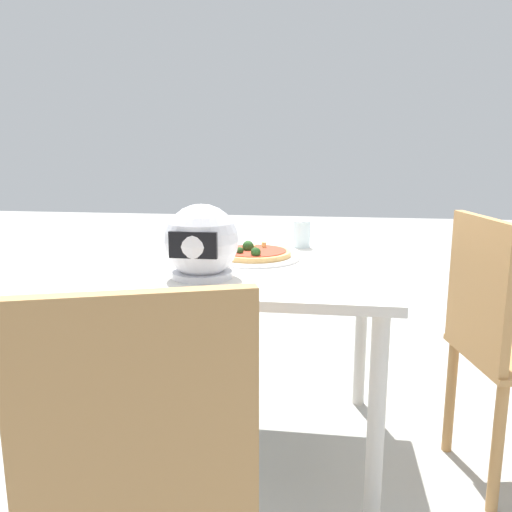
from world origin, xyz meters
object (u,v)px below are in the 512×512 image
dining_table (258,289)px  drinking_glass (302,234)px  chair_side (503,337)px  pizza (252,252)px  motorcycle_helmet (201,243)px  chair_far (142,491)px

dining_table → drinking_glass: (-0.13, -0.35, 0.15)m
drinking_glass → chair_side: (-0.68, 0.43, -0.25)m
dining_table → pizza: pizza is taller
pizza → motorcycle_helmet: motorcycle_helmet is taller
motorcycle_helmet → drinking_glass: motorcycle_helmet is taller
dining_table → chair_far: chair_far is taller
dining_table → motorcycle_helmet: 0.33m
motorcycle_helmet → chair_side: size_ratio=0.26×
pizza → motorcycle_helmet: size_ratio=1.18×
drinking_glass → chair_side: bearing=147.8°
chair_side → drinking_glass: bearing=-32.2°
drinking_glass → chair_far: 1.38m
chair_side → motorcycle_helmet: bearing=8.2°
dining_table → motorcycle_helmet: (0.15, 0.22, 0.20)m
chair_side → chair_far: bearing=45.9°
chair_far → dining_table: bearing=-94.1°
motorcycle_helmet → drinking_glass: bearing=-116.3°
dining_table → pizza: (0.03, -0.08, 0.12)m
pizza → chair_far: 1.10m
pizza → chair_side: 0.89m
dining_table → motorcycle_helmet: size_ratio=3.95×
dining_table → pizza: 0.15m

